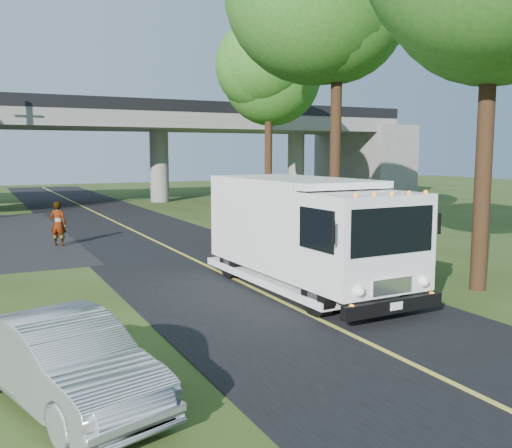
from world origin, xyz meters
TOP-DOWN VIEW (x-y plane):
  - ground at (0.00, 0.00)m, footprint 120.00×120.00m
  - road at (0.00, 10.00)m, footprint 7.00×90.00m
  - lane_line at (0.00, 10.00)m, footprint 0.12×90.00m
  - overpass at (0.00, 32.00)m, footprint 54.00×10.00m
  - tree_right_far at (9.21, 19.84)m, footprint 5.77×5.67m
  - step_van at (1.19, 3.08)m, footprint 2.90×7.36m
  - silver_sedan at (-5.73, -1.44)m, footprint 2.55×4.35m
  - pedestrian at (-3.80, 13.85)m, footprint 0.79×0.73m

SIDE VIEW (x-z plane):
  - ground at x=0.00m, z-range 0.00..0.00m
  - road at x=0.00m, z-range 0.00..0.02m
  - lane_line at x=0.00m, z-range 0.03..0.03m
  - silver_sedan at x=-5.73m, z-range 0.00..1.35m
  - pedestrian at x=-3.80m, z-range 0.00..1.82m
  - step_van at x=1.19m, z-range 0.13..3.19m
  - overpass at x=0.00m, z-range 0.91..8.21m
  - tree_right_far at x=9.21m, z-range 2.81..13.80m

